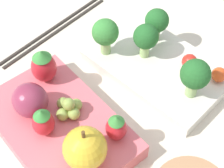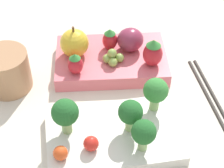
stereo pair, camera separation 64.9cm
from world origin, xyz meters
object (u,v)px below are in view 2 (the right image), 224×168
(broccoli_floret_0, at_px, (65,113))
(grape_cluster, at_px, (113,57))
(cherry_tomato_0, at_px, (91,144))
(broccoli_floret_1, at_px, (131,113))
(apple, at_px, (74,43))
(cherry_tomato_1, at_px, (60,153))
(bento_box_savoury, at_px, (113,136))
(strawberry_2, at_px, (153,53))
(strawberry_0, at_px, (108,39))
(plum, at_px, (130,40))
(strawberry_1, at_px, (75,64))
(bento_box_fruit, at_px, (111,60))
(broccoli_floret_3, at_px, (144,133))
(broccoli_floret_2, at_px, (156,91))
(chopsticks_pair, at_px, (214,102))
(drinking_cup, at_px, (6,71))

(broccoli_floret_0, bearing_deg, grape_cluster, -120.79)
(cherry_tomato_0, distance_m, grape_cluster, 0.18)
(broccoli_floret_1, height_order, apple, apple)
(cherry_tomato_1, xyz_separation_m, grape_cluster, (-0.09, -0.18, 0.01))
(bento_box_savoury, bearing_deg, strawberry_2, -120.87)
(bento_box_savoury, xyz_separation_m, grape_cluster, (-0.02, -0.15, 0.03))
(cherry_tomato_1, height_order, strawberry_2, strawberry_2)
(strawberry_0, height_order, plum, plum)
(broccoli_floret_1, height_order, strawberry_1, broccoli_floret_1)
(bento_box_fruit, distance_m, broccoli_floret_3, 0.20)
(bento_box_fruit, height_order, strawberry_1, strawberry_1)
(broccoli_floret_2, bearing_deg, bento_box_fruit, -67.29)
(broccoli_floret_0, bearing_deg, apple, -96.19)
(strawberry_0, bearing_deg, grape_cluster, 98.16)
(broccoli_floret_2, height_order, apple, apple)
(cherry_tomato_1, xyz_separation_m, strawberry_2, (-0.16, -0.17, 0.02))
(cherry_tomato_0, bearing_deg, plum, -112.07)
(broccoli_floret_0, height_order, apple, apple)
(cherry_tomato_1, distance_m, chopsticks_pair, 0.26)
(broccoli_floret_2, bearing_deg, cherry_tomato_1, 28.12)
(strawberry_2, bearing_deg, grape_cluster, -10.99)
(bento_box_fruit, relative_size, broccoli_floret_3, 3.77)
(broccoli_floret_3, bearing_deg, bento_box_fruit, -83.35)
(plum, xyz_separation_m, chopsticks_pair, (-0.12, 0.12, -0.04))
(broccoli_floret_3, height_order, grape_cluster, broccoli_floret_3)
(chopsticks_pair, bearing_deg, broccoli_floret_0, 11.08)
(cherry_tomato_1, xyz_separation_m, chopsticks_pair, (-0.25, -0.09, -0.03))
(bento_box_savoury, bearing_deg, grape_cluster, -96.34)
(apple, relative_size, grape_cluster, 1.57)
(bento_box_savoury, relative_size, strawberry_0, 4.87)
(broccoli_floret_0, bearing_deg, cherry_tomato_1, 78.32)
(broccoli_floret_2, bearing_deg, chopsticks_pair, -171.11)
(strawberry_2, bearing_deg, chopsticks_pair, 138.69)
(broccoli_floret_2, bearing_deg, apple, -49.46)
(drinking_cup, bearing_deg, grape_cluster, -175.70)
(strawberry_0, bearing_deg, apple, 10.81)
(broccoli_floret_2, distance_m, broccoli_floret_3, 0.08)
(broccoli_floret_1, bearing_deg, strawberry_0, -85.75)
(bento_box_savoury, xyz_separation_m, broccoli_floret_1, (-0.02, -0.00, 0.04))
(bento_box_fruit, bearing_deg, strawberry_1, 31.59)
(bento_box_fruit, distance_m, broccoli_floret_0, 0.18)
(apple, bearing_deg, strawberry_1, 89.39)
(broccoli_floret_3, distance_m, strawberry_0, 0.22)
(bento_box_savoury, height_order, grape_cluster, grape_cluster)
(strawberry_2, bearing_deg, bento_box_savoury, 59.13)
(grape_cluster, bearing_deg, plum, -136.61)
(cherry_tomato_1, bearing_deg, cherry_tomato_0, -165.27)
(bento_box_savoury, distance_m, apple, 0.18)
(broccoli_floret_3, height_order, strawberry_2, strawberry_2)
(broccoli_floret_2, xyz_separation_m, chopsticks_pair, (-0.10, -0.02, -0.05))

